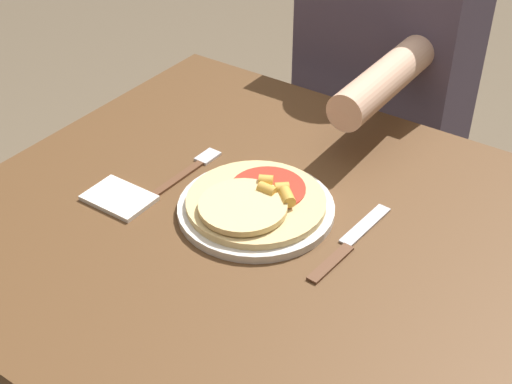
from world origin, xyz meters
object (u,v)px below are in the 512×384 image
Objects in this scene: knife at (349,243)px; plate at (256,208)px; dining_table at (257,282)px; fork at (190,170)px; pizza at (255,202)px; person_diner at (383,100)px.

plate is at bearing -175.21° from knife.
fork is at bearing 163.60° from dining_table.
fork reaches higher than dining_table.
dining_table is 4.18× the size of pizza.
dining_table is 0.14m from plate.
fork is 0.59m from person_diner.
fork is at bearing 169.16° from plate.
fork is (-0.16, 0.04, -0.02)m from pizza.
fork is (-0.16, 0.03, -0.00)m from plate.
pizza is at bearing -77.85° from plate.
dining_table is at bearing -46.96° from pizza.
dining_table is 0.16m from pizza.
plate reaches higher than fork.
knife is at bearing -69.02° from person_diner.
pizza is 0.62m from person_diner.
dining_table is 4.28× the size of knife.
pizza is 1.29× the size of fork.
person_diner reaches higher than fork.
person_diner reaches higher than plate.
knife is at bearing 13.57° from dining_table.
person_diner is at bearing 95.91° from plate.
fork is 0.15× the size of person_diner.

